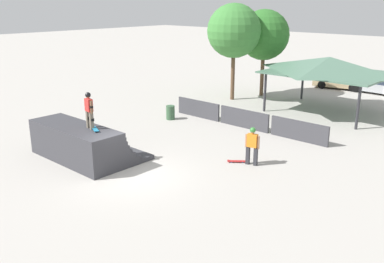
# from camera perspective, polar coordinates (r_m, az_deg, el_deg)

# --- Properties ---
(ground_plane) EXTENTS (160.00, 160.00, 0.00)m
(ground_plane) POSITION_cam_1_polar(r_m,az_deg,el_deg) (18.01, -8.15, -5.83)
(ground_plane) COLOR #ADA8A0
(quarter_pipe_ramp) EXTENTS (5.04, 3.31, 1.61)m
(quarter_pipe_ramp) POSITION_cam_1_polar(r_m,az_deg,el_deg) (20.11, -14.53, -1.58)
(quarter_pipe_ramp) COLOR #38383D
(quarter_pipe_ramp) RESTS_ON ground
(skater_on_deck) EXTENTS (0.69, 0.28, 1.61)m
(skater_on_deck) POSITION_cam_1_polar(r_m,az_deg,el_deg) (18.91, -13.58, 3.08)
(skater_on_deck) COLOR #6B6051
(skater_on_deck) RESTS_ON quarter_pipe_ramp
(skateboard_on_deck) EXTENTS (0.81, 0.51, 0.09)m
(skateboard_on_deck) POSITION_cam_1_polar(r_m,az_deg,el_deg) (18.76, -12.77, 0.29)
(skateboard_on_deck) COLOR silver
(skateboard_on_deck) RESTS_ON quarter_pipe_ramp
(bystander_walking) EXTENTS (0.68, 0.32, 1.72)m
(bystander_walking) POSITION_cam_1_polar(r_m,az_deg,el_deg) (18.81, 8.04, -1.52)
(bystander_walking) COLOR #2D2D33
(bystander_walking) RESTS_ON ground
(skateboard_on_ground) EXTENTS (0.77, 0.70, 0.09)m
(skateboard_on_ground) POSITION_cam_1_polar(r_m,az_deg,el_deg) (19.31, 5.90, -3.95)
(skateboard_on_ground) COLOR blue
(skateboard_on_ground) RESTS_ON ground
(barrier_fence) EXTENTS (10.19, 0.12, 1.05)m
(barrier_fence) POSITION_cam_1_polar(r_m,az_deg,el_deg) (24.45, 6.95, 1.70)
(barrier_fence) COLOR #3D3D42
(barrier_fence) RESTS_ON ground
(pavilion_shelter) EXTENTS (7.18, 5.85, 3.57)m
(pavilion_shelter) POSITION_cam_1_polar(r_m,az_deg,el_deg) (28.60, 17.83, 8.39)
(pavilion_shelter) COLOR #2D2D33
(pavilion_shelter) RESTS_ON ground
(tree_beside_pavilion) EXTENTS (3.79, 3.79, 6.82)m
(tree_beside_pavilion) POSITION_cam_1_polar(r_m,az_deg,el_deg) (30.89, 5.62, 13.20)
(tree_beside_pavilion) COLOR brown
(tree_beside_pavilion) RESTS_ON ground
(tree_far_back) EXTENTS (3.69, 3.69, 6.38)m
(tree_far_back) POSITION_cam_1_polar(r_m,az_deg,el_deg) (32.59, 9.58, 12.57)
(tree_far_back) COLOR brown
(tree_far_back) RESTS_ON ground
(trash_bin) EXTENTS (0.52, 0.52, 0.85)m
(trash_bin) POSITION_cam_1_polar(r_m,az_deg,el_deg) (26.06, -2.89, 2.55)
(trash_bin) COLOR #385B3D
(trash_bin) RESTS_ON ground
(parked_car_tan) EXTENTS (4.26, 2.38, 1.27)m
(parked_car_tan) POSITION_cam_1_polar(r_m,az_deg,el_deg) (37.35, 19.05, 6.36)
(parked_car_tan) COLOR tan
(parked_car_tan) RESTS_ON ground
(parked_car_silver) EXTENTS (4.48, 1.79, 1.27)m
(parked_car_silver) POSITION_cam_1_polar(r_m,az_deg,el_deg) (36.47, 23.45, 5.64)
(parked_car_silver) COLOR #A8AAAF
(parked_car_silver) RESTS_ON ground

